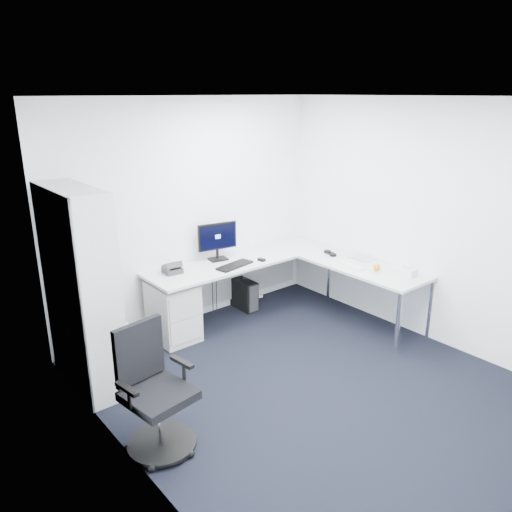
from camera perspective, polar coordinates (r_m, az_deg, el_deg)
ground at (r=5.05m, az=6.50°, el=-14.68°), size 4.20×4.20×0.00m
ceiling at (r=4.25m, az=7.85°, el=17.59°), size 4.20×4.20×0.00m
wall_back at (r=6.04m, az=-7.48°, el=4.83°), size 3.60×0.02×2.70m
wall_left at (r=3.47m, az=-14.01°, el=-5.92°), size 0.02×4.20×2.70m
wall_right at (r=5.86m, az=19.36°, el=3.52°), size 0.02×4.20×2.70m
l_desk at (r=6.11m, az=0.80°, el=-4.42°), size 2.61×1.46×0.76m
drawer_pedestal at (r=5.84m, az=-9.46°, el=-6.24°), size 0.45×0.56×0.69m
bookshelf at (r=4.92m, az=-19.33°, el=-3.80°), size 0.38×0.98×1.96m
task_chair at (r=4.09m, az=-11.08°, el=-15.01°), size 0.66×0.66×1.04m
black_pc_tower at (r=6.60m, az=-1.36°, el=-4.40°), size 0.19×0.41×0.39m
beige_pc_tower at (r=5.74m, az=-15.31°, el=-9.00°), size 0.17×0.37×0.35m
power_strip at (r=6.96m, az=-0.59°, el=-4.74°), size 0.35×0.14×0.04m
monitor at (r=6.11m, az=-4.40°, el=1.70°), size 0.52×0.25×0.48m
black_keyboard at (r=5.94m, az=-2.46°, el=-1.08°), size 0.51×0.26×0.02m
mouse at (r=6.12m, az=0.63°, el=-0.42°), size 0.07×0.10×0.03m
desk_phone at (r=5.79m, az=-9.55°, el=-1.26°), size 0.21×0.21×0.14m
laptop at (r=6.32m, az=12.06°, el=0.70°), size 0.33×0.33×0.22m
white_keyboard at (r=6.06m, az=10.78°, el=-1.03°), size 0.15×0.38×0.01m
headphones at (r=6.43m, az=8.48°, el=0.42°), size 0.19×0.24×0.06m
orange_fruit at (r=5.96m, az=13.63°, el=-1.24°), size 0.08×0.08×0.08m
tissue_box at (r=5.90m, az=16.68°, el=-1.66°), size 0.13×0.26×0.09m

